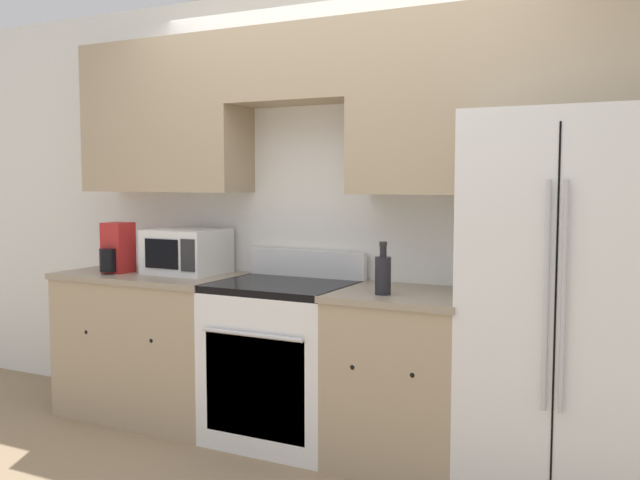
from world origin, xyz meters
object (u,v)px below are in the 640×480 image
at_px(refrigerator, 567,304).
at_px(microwave, 187,251).
at_px(oven_range, 283,361).
at_px(bottle, 383,274).

relative_size(refrigerator, microwave, 4.04).
bearing_deg(refrigerator, oven_range, -178.48).
distance_m(oven_range, bottle, 0.86).
relative_size(refrigerator, bottle, 6.72).
distance_m(oven_range, microwave, 0.94).
relative_size(oven_range, refrigerator, 0.59).
bearing_deg(microwave, refrigerator, -1.34).
bearing_deg(microwave, bottle, -8.66).
height_order(oven_range, microwave, microwave).
xyz_separation_m(refrigerator, microwave, (-2.25, 0.05, 0.14)).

